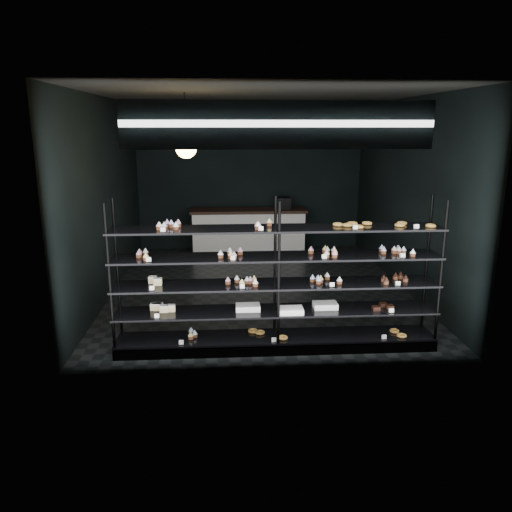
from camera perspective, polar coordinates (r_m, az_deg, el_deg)
name	(u,v)px	position (r m, az deg, el deg)	size (l,w,h in m)	color
room	(259,196)	(8.38, 0.36, 6.82)	(5.01, 6.01, 3.20)	black
display_shelf	(275,301)	(6.23, 2.19, -5.18)	(4.00, 0.50, 1.91)	black
signage	(279,125)	(5.38, 2.63, 14.74)	(3.30, 0.05, 0.50)	#0D1C43
pendant_lamp	(186,148)	(7.06, -8.00, 12.16)	(0.29, 0.29, 0.87)	black
service_counter	(249,231)	(11.02, -0.81, 2.92)	(2.52, 0.65, 1.23)	silver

